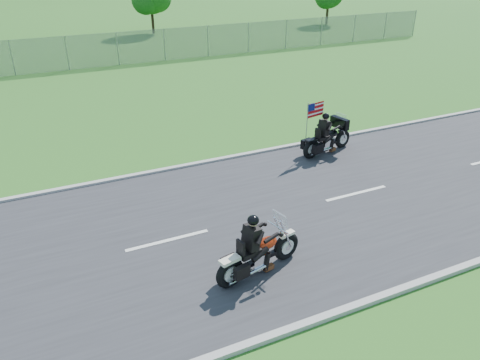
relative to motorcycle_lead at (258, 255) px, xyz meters
name	(u,v)px	position (x,y,z in m)	size (l,w,h in m)	color
ground	(238,224)	(0.46, 2.12, -0.52)	(420.00, 420.00, 0.00)	#24551A
road	(238,224)	(0.46, 2.12, -0.50)	(120.00, 8.00, 0.04)	#28282B
curb_north	(189,165)	(0.46, 6.17, -0.47)	(120.00, 0.18, 0.12)	#9E9B93
curb_south	(321,319)	(0.46, -1.93, -0.47)	(120.00, 0.18, 0.12)	#9E9B93
fence	(12,58)	(-4.54, 22.12, 0.48)	(60.00, 0.03, 2.00)	gray
motorcycle_lead	(258,255)	(0.00, 0.00, 0.00)	(2.40, 0.94, 1.63)	black
motorcycle_follow	(327,139)	(5.43, 5.15, 0.02)	(2.33, 0.97, 1.96)	black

